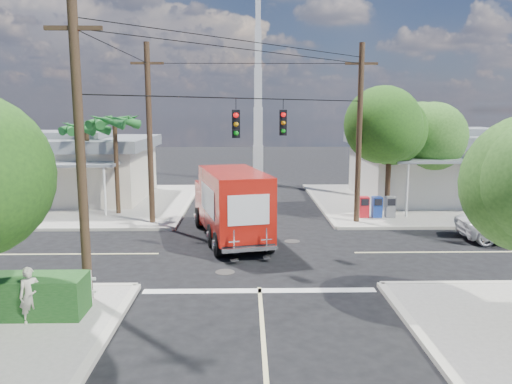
{
  "coord_description": "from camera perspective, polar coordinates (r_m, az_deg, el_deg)",
  "views": [
    {
      "loc": [
        -0.41,
        -19.64,
        5.75
      ],
      "look_at": [
        0.0,
        2.0,
        2.2
      ],
      "focal_mm": 35.0,
      "sensor_mm": 36.0,
      "label": 1
    }
  ],
  "objects": [
    {
      "name": "vending_boxes",
      "position": [
        27.22,
        13.65,
        -1.66
      ],
      "size": [
        1.9,
        0.5,
        1.1
      ],
      "color": "red",
      "rests_on": "sidewalk_ne"
    },
    {
      "name": "palm_nw_front",
      "position": [
        28.06,
        -15.86,
        7.52
      ],
      "size": [
        3.01,
        3.08,
        5.59
      ],
      "color": "#422D1C",
      "rests_on": "sidewalk_nw"
    },
    {
      "name": "delivery_truck",
      "position": [
        22.25,
        -2.9,
        -1.41
      ],
      "size": [
        3.83,
        7.64,
        3.18
      ],
      "color": "black",
      "rests_on": "ground"
    },
    {
      "name": "utility_poles",
      "position": [
        21.3,
        -4.27,
        6.39
      ],
      "size": [
        12.0,
        10.68,
        9.0
      ],
      "color": "#473321",
      "rests_on": "ground"
    },
    {
      "name": "tree_ne_front",
      "position": [
        27.49,
        15.12,
        6.95
      ],
      "size": [
        4.21,
        4.14,
        6.66
      ],
      "color": "#422D1C",
      "rests_on": "sidewalk_ne"
    },
    {
      "name": "building_ne",
      "position": [
        34.31,
        21.06,
        2.95
      ],
      "size": [
        11.8,
        10.2,
        4.5
      ],
      "color": "silver",
      "rests_on": "sidewalk_ne"
    },
    {
      "name": "ground",
      "position": [
        20.46,
        0.11,
        -7.0
      ],
      "size": [
        120.0,
        120.0,
        0.0
      ],
      "primitive_type": "plane",
      "color": "black",
      "rests_on": "ground"
    },
    {
      "name": "sidewalk_ne",
      "position": [
        33.03,
        18.93,
        -1.1
      ],
      "size": [
        14.12,
        14.12,
        0.14
      ],
      "color": "gray",
      "rests_on": "ground"
    },
    {
      "name": "pedestrian",
      "position": [
        14.75,
        -24.4,
        -10.72
      ],
      "size": [
        0.67,
        0.6,
        1.53
      ],
      "primitive_type": "imported",
      "rotation": [
        0.0,
        0.0,
        0.54
      ],
      "color": "beige",
      "rests_on": "sidewalk_sw"
    },
    {
      "name": "sidewalk_nw",
      "position": [
        32.76,
        -19.71,
        -1.22
      ],
      "size": [
        14.12,
        14.12,
        0.14
      ],
      "color": "gray",
      "rests_on": "ground"
    },
    {
      "name": "radio_tower",
      "position": [
        39.65,
        0.23,
        9.16
      ],
      "size": [
        0.8,
        0.8,
        17.0
      ],
      "color": "silver",
      "rests_on": "ground"
    },
    {
      "name": "road_markings",
      "position": [
        19.05,
        0.2,
        -8.23
      ],
      "size": [
        32.0,
        32.0,
        0.01
      ],
      "color": "beige",
      "rests_on": "ground"
    },
    {
      "name": "tree_ne_back",
      "position": [
        30.4,
        18.66,
        5.88
      ],
      "size": [
        3.77,
        3.66,
        5.82
      ],
      "color": "#422D1C",
      "rests_on": "sidewalk_ne"
    },
    {
      "name": "palm_nw_back",
      "position": [
        30.06,
        -18.82,
        6.77
      ],
      "size": [
        3.01,
        3.08,
        5.19
      ],
      "color": "#422D1C",
      "rests_on": "sidewalk_nw"
    },
    {
      "name": "building_nw",
      "position": [
        34.31,
        -20.85,
        2.8
      ],
      "size": [
        10.8,
        10.2,
        4.3
      ],
      "color": "beige",
      "rests_on": "sidewalk_nw"
    }
  ]
}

